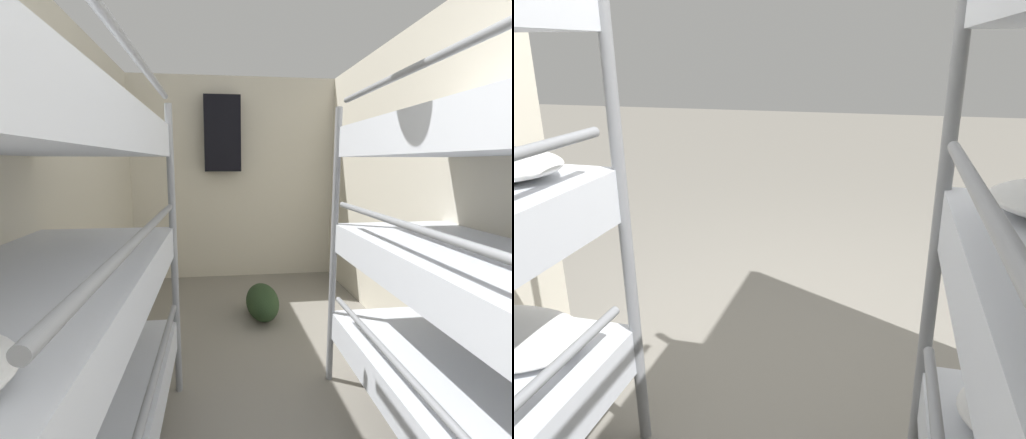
{
  "view_description": "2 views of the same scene",
  "coord_description": "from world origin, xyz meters",
  "views": [
    {
      "loc": [
        -0.25,
        0.24,
        1.49
      ],
      "look_at": [
        0.06,
        2.85,
        1.05
      ],
      "focal_mm": 24.0,
      "sensor_mm": 36.0,
      "label": 1
    },
    {
      "loc": [
        -0.35,
        2.02,
        1.48
      ],
      "look_at": [
        0.03,
        0.44,
        0.92
      ],
      "focal_mm": 35.0,
      "sensor_mm": 36.0,
      "label": 2
    }
  ],
  "objects": [
    {
      "name": "wall_right",
      "position": [
        1.31,
        2.31,
        1.27
      ],
      "size": [
        0.06,
        4.74,
        2.53
      ],
      "color": "beige",
      "rests_on": "ground_plane"
    },
    {
      "name": "hanging_coat",
      "position": [
        -0.15,
        4.5,
        1.83
      ],
      "size": [
        0.44,
        0.12,
        0.9
      ],
      "color": "black"
    },
    {
      "name": "wall_back",
      "position": [
        0.0,
        4.65,
        1.27
      ],
      "size": [
        2.67,
        0.06,
        2.53
      ],
      "color": "beige",
      "rests_on": "ground_plane"
    },
    {
      "name": "bunk_stack_left_near",
      "position": [
        -0.89,
        1.4,
        1.02
      ],
      "size": [
        0.79,
        1.81,
        1.86
      ],
      "color": "gray",
      "rests_on": "ground_plane"
    },
    {
      "name": "wall_left",
      "position": [
        -1.31,
        2.31,
        1.27
      ],
      "size": [
        0.06,
        4.74,
        2.53
      ],
      "color": "beige",
      "rests_on": "ground_plane"
    },
    {
      "name": "bunk_stack_right_near",
      "position": [
        0.89,
        1.4,
        1.02
      ],
      "size": [
        0.79,
        1.81,
        1.86
      ],
      "color": "gray",
      "rests_on": "ground_plane"
    },
    {
      "name": "duffel_bag",
      "position": [
        0.18,
        3.34,
        0.16
      ],
      "size": [
        0.31,
        0.59,
        0.31
      ],
      "color": "#23381E",
      "rests_on": "ground_plane"
    }
  ]
}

